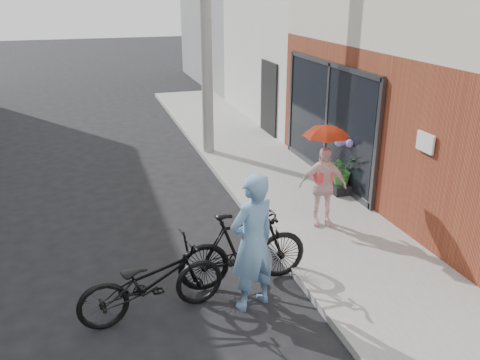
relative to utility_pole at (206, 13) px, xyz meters
name	(u,v)px	position (x,y,z in m)	size (l,w,h in m)	color
ground	(234,283)	(-1.10, -6.00, -3.50)	(80.00, 80.00, 0.00)	black
sidewalk	(309,209)	(1.00, -4.00, -3.44)	(2.20, 24.00, 0.12)	gray
curb	(252,217)	(-0.16, -4.00, -3.44)	(0.12, 24.00, 0.12)	#9E9E99
plaster_building	(369,6)	(6.10, 3.00, 0.00)	(8.00, 6.00, 7.00)	silver
east_building_far	(286,1)	(6.10, 10.00, 0.00)	(8.00, 8.00, 7.00)	gray
utility_pole	(206,13)	(0.00, 0.00, 0.00)	(0.28, 0.28, 7.00)	#9E9E99
officer	(253,243)	(-1.03, -6.59, -2.54)	(0.70, 0.46, 1.91)	#6B97BF
bike_left	(152,281)	(-2.34, -6.41, -2.99)	(0.68, 1.95, 1.02)	black
bike_right	(243,248)	(-0.98, -6.03, -2.92)	(0.54, 1.91, 1.15)	black
kimono_woman	(322,186)	(0.88, -4.75, -2.67)	(0.83, 0.35, 1.42)	#FBD3D3
parasol	(326,128)	(0.88, -4.75, -1.63)	(0.75, 0.75, 0.66)	#BD3516
planter	(341,189)	(1.90, -3.58, -3.28)	(0.38, 0.38, 0.20)	black
potted_plant	(343,170)	(1.90, -3.58, -2.87)	(0.56, 0.49, 0.62)	#2F6528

